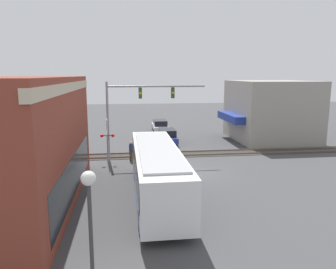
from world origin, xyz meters
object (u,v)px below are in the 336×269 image
object	(u,v)px
city_bus	(157,170)
parked_car_blue	(167,136)
pedestrian_at_crossing	(131,151)
parked_car_white	(160,126)
crossing_signal	(107,136)
pedestrian_near_bus	(191,190)
streetlamp	(91,231)

from	to	relation	value
city_bus	parked_car_blue	size ratio (longest dim) A/B	2.58
city_bus	pedestrian_at_crossing	xyz separation A→B (m)	(8.57, 1.38, -0.83)
parked_car_blue	parked_car_white	bearing A→B (deg)	0.00
city_bus	pedestrian_at_crossing	world-z (taller)	city_bus
crossing_signal	pedestrian_at_crossing	size ratio (longest dim) A/B	2.23
crossing_signal	pedestrian_near_bus	xyz separation A→B (m)	(-9.82, -5.06, -1.37)
city_bus	streetlamp	bearing A→B (deg)	163.09
parked_car_white	pedestrian_near_bus	distance (m)	24.67
streetlamp	parked_car_blue	distance (m)	25.81
parked_car_white	pedestrian_at_crossing	world-z (taller)	pedestrian_at_crossing
streetlamp	pedestrian_at_crossing	world-z (taller)	streetlamp
pedestrian_near_bus	city_bus	bearing A→B (deg)	50.79
streetlamp	pedestrian_near_bus	world-z (taller)	streetlamp
parked_car_white	pedestrian_near_bus	xyz separation A→B (m)	(-24.65, 0.84, 0.23)
city_bus	parked_car_white	world-z (taller)	city_bus
crossing_signal	parked_car_white	world-z (taller)	crossing_signal
pedestrian_near_bus	pedestrian_at_crossing	bearing A→B (deg)	17.44
crossing_signal	parked_car_blue	world-z (taller)	crossing_signal
city_bus	streetlamp	size ratio (longest dim) A/B	2.64
city_bus	parked_car_blue	xyz separation A→B (m)	(15.78, -2.60, -1.00)
streetlamp	crossing_signal	bearing A→B (deg)	1.46
streetlamp	pedestrian_near_bus	distance (m)	9.35
city_bus	crossing_signal	distance (m)	9.02
city_bus	pedestrian_near_bus	size ratio (longest dim) A/B	6.64
streetlamp	parked_car_blue	xyz separation A→B (m)	(25.15, -5.45, -2.02)
pedestrian_near_bus	streetlamp	bearing A→B (deg)	149.82
pedestrian_at_crossing	pedestrian_near_bus	world-z (taller)	pedestrian_near_bus
parked_car_blue	streetlamp	bearing A→B (deg)	167.78
parked_car_blue	pedestrian_near_bus	bearing A→B (deg)	177.22
city_bus	crossing_signal	bearing A→B (deg)	21.51
streetlamp	pedestrian_at_crossing	xyz separation A→B (m)	(17.94, -1.47, -1.85)
city_bus	crossing_signal	world-z (taller)	crossing_signal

